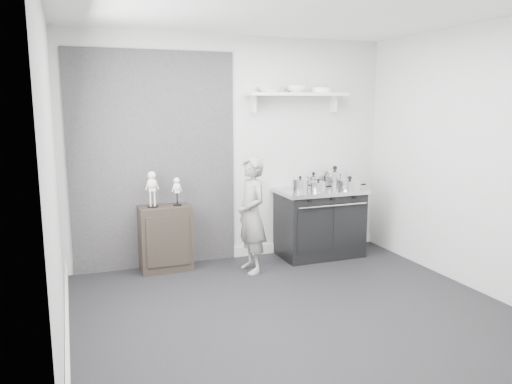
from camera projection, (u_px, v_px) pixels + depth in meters
ground at (294, 312)px, 4.64m from camera, size 4.00×4.00×0.00m
room_shell at (281, 134)px, 4.46m from camera, size 4.02×3.62×2.71m
wall_shelf at (297, 95)px, 6.11m from camera, size 1.30×0.26×0.24m
stove at (320, 222)px, 6.29m from camera, size 1.07×0.67×0.86m
side_cabinet at (165, 238)px, 5.75m from camera, size 0.58×0.34×0.75m
child at (252, 215)px, 5.64m from camera, size 0.35×0.51×1.33m
pot_front_left at (300, 185)px, 5.99m from camera, size 0.29×0.20×0.19m
pot_back_left at (313, 181)px, 6.29m from camera, size 0.33×0.25×0.20m
pot_back_right at (335, 178)px, 6.36m from camera, size 0.41×0.33×0.27m
pot_front_right at (350, 185)px, 6.12m from camera, size 0.37×0.28×0.17m
pot_front_center at (318, 186)px, 6.01m from camera, size 0.29×0.20×0.15m
skeleton_full at (152, 187)px, 5.59m from camera, size 0.13×0.08×0.47m
skeleton_torso at (177, 189)px, 5.70m from camera, size 0.10×0.07×0.37m
bowl_large at (269, 89)px, 5.96m from camera, size 0.28×0.28×0.07m
bowl_small at (296, 89)px, 6.08m from camera, size 0.26×0.26×0.08m
plate_stack at (321, 90)px, 6.20m from camera, size 0.25×0.25×0.06m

